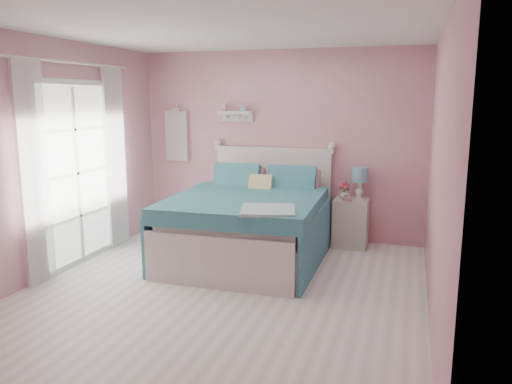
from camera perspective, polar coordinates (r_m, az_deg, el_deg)
The scene contains 13 objects.
floor at distance 5.21m, azimuth -3.90°, elevation -11.33°, with size 4.50×4.50×0.00m, color silver.
room_shell at distance 4.84m, azimuth -4.14°, elevation 6.33°, with size 4.50×4.50×4.50m.
bed at distance 6.13m, azimuth -0.70°, elevation -3.76°, with size 1.79×2.22×1.27m.
nightstand at distance 6.74m, azimuth 10.77°, elevation -3.48°, with size 0.44×0.44×0.64m.
table_lamp at distance 6.68m, azimuth 11.75°, elevation 1.70°, with size 0.21×0.21×0.42m.
vase at distance 6.66m, azimuth 10.08°, elevation -0.21°, with size 0.13×0.13×0.14m, color silver.
teacup at distance 6.53m, azimuth 10.37°, elevation -0.72°, with size 0.10×0.10×0.08m, color #CB8893.
roses at distance 6.64m, azimuth 10.09°, elevation 0.72°, with size 0.14×0.11×0.12m.
wall_shelf at distance 7.10m, azimuth -2.38°, elevation 8.95°, with size 0.50×0.15×0.25m.
hanging_dress at distance 7.47m, azimuth -9.10°, elevation 6.35°, with size 0.34×0.03×0.72m, color white.
french_door at distance 6.22m, azimuth -19.82°, elevation 1.97°, with size 0.04×1.32×2.16m.
curtain_near at distance 5.61m, azimuth -24.04°, elevation 1.87°, with size 0.04×0.40×2.32m, color white.
curtain_far at distance 6.78m, azimuth -15.76°, elevation 3.78°, with size 0.04×0.40×2.32m, color white.
Camera 1 is at (1.77, -4.49, 1.95)m, focal length 35.00 mm.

